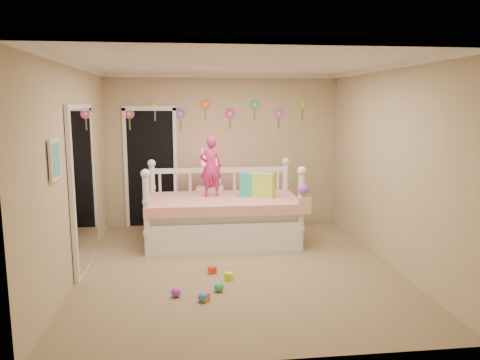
{
  "coord_description": "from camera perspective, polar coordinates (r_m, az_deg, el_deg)",
  "views": [
    {
      "loc": [
        -0.65,
        -5.72,
        2.11
      ],
      "look_at": [
        0.1,
        0.6,
        1.05
      ],
      "focal_mm": 34.46,
      "sensor_mm": 36.0,
      "label": 1
    }
  ],
  "objects": [
    {
      "name": "back_wall",
      "position": [
        8.04,
        -2.09,
        3.66
      ],
      "size": [
        4.0,
        0.01,
        2.6
      ],
      "primitive_type": "cube",
      "color": "tan",
      "rests_on": "floor"
    },
    {
      "name": "right_wall",
      "position": [
        6.36,
        17.94,
        1.67
      ],
      "size": [
        0.01,
        4.5,
        2.6
      ],
      "primitive_type": "cube",
      "color": "tan",
      "rests_on": "floor"
    },
    {
      "name": "closet_doorway",
      "position": [
        8.05,
        -10.98,
        1.61
      ],
      "size": [
        0.9,
        0.04,
        2.07
      ],
      "primitive_type": "cube",
      "color": "black",
      "rests_on": "back_wall"
    },
    {
      "name": "pillow_turquoise",
      "position": [
        7.04,
        1.51,
        -0.61
      ],
      "size": [
        0.39,
        0.21,
        0.36
      ],
      "primitive_type": "cube",
      "rotation": [
        0.0,
        0.0,
        -0.25
      ],
      "color": "#22AD88",
      "rests_on": "daybed"
    },
    {
      "name": "hanging_bag",
      "position": [
        6.58,
        7.84,
        -2.45
      ],
      "size": [
        0.2,
        0.16,
        0.36
      ],
      "primitive_type": null,
      "color": "beige",
      "rests_on": "daybed"
    },
    {
      "name": "floor",
      "position": [
        6.13,
        -0.27,
        -10.67
      ],
      "size": [
        4.0,
        4.5,
        0.01
      ],
      "primitive_type": "cube",
      "color": "#7F684C",
      "rests_on": "ground"
    },
    {
      "name": "pillow_lime",
      "position": [
        7.0,
        2.69,
        -0.63
      ],
      "size": [
        0.42,
        0.33,
        0.38
      ],
      "primitive_type": "cube",
      "rotation": [
        0.0,
        0.0,
        -0.53
      ],
      "color": "#BCE947",
      "rests_on": "daybed"
    },
    {
      "name": "mirror_closet",
      "position": [
        6.25,
        -18.76,
        -0.81
      ],
      "size": [
        0.07,
        1.3,
        2.1
      ],
      "primitive_type": "cube",
      "color": "white",
      "rests_on": "left_wall"
    },
    {
      "name": "table_lamp",
      "position": [
        7.63,
        -3.74,
        2.24
      ],
      "size": [
        0.29,
        0.29,
        0.63
      ],
      "color": "#D91D60",
      "rests_on": "nightstand"
    },
    {
      "name": "wall_picture",
      "position": [
        5.03,
        -21.96,
        2.38
      ],
      "size": [
        0.05,
        0.34,
        0.42
      ],
      "primitive_type": "cube",
      "color": "white",
      "rests_on": "left_wall"
    },
    {
      "name": "left_wall",
      "position": [
        5.93,
        -19.85,
        1.05
      ],
      "size": [
        0.01,
        4.5,
        2.6
      ],
      "primitive_type": "cube",
      "color": "tan",
      "rests_on": "floor"
    },
    {
      "name": "toy_scatter",
      "position": [
        5.39,
        -3.72,
        -12.98
      ],
      "size": [
        0.91,
        1.36,
        0.11
      ],
      "primitive_type": null,
      "rotation": [
        0.0,
        0.0,
        0.08
      ],
      "color": "#996666",
      "rests_on": "floor"
    },
    {
      "name": "crown_molding",
      "position": [
        5.78,
        -0.29,
        14.02
      ],
      "size": [
        4.0,
        4.5,
        0.06
      ],
      "primitive_type": null,
      "color": "white",
      "rests_on": "ceiling"
    },
    {
      "name": "daybed",
      "position": [
        7.02,
        -2.19,
        -2.75
      ],
      "size": [
        2.32,
        1.26,
        1.25
      ],
      "primitive_type": null,
      "rotation": [
        0.0,
        0.0,
        -0.01
      ],
      "color": "white",
      "rests_on": "floor"
    },
    {
      "name": "flower_decals",
      "position": [
        7.98,
        -2.77,
        8.22
      ],
      "size": [
        3.4,
        0.02,
        0.5
      ],
      "primitive_type": null,
      "color": "#B2668C",
      "rests_on": "back_wall"
    },
    {
      "name": "nightstand",
      "position": [
        7.77,
        -3.68,
        -3.53
      ],
      "size": [
        0.48,
        0.39,
        0.74
      ],
      "primitive_type": "cube",
      "rotation": [
        0.0,
        0.0,
        -0.13
      ],
      "color": "white",
      "rests_on": "floor"
    },
    {
      "name": "child",
      "position": [
        7.03,
        -3.64,
        1.67
      ],
      "size": [
        0.34,
        0.23,
        0.93
      ],
      "primitive_type": "imported",
      "rotation": [
        0.0,
        0.0,
        3.17
      ],
      "color": "#CA2E6C",
      "rests_on": "daybed"
    },
    {
      "name": "ceiling",
      "position": [
        5.78,
        -0.29,
        14.32
      ],
      "size": [
        4.0,
        4.5,
        0.01
      ],
      "primitive_type": "cube",
      "color": "white",
      "rests_on": "floor"
    }
  ]
}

